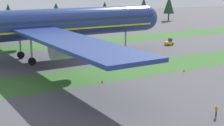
# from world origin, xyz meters

# --- Properties ---
(grass_strip_near) EXTENTS (320.00, 12.48, 0.01)m
(grass_strip_near) POSITION_xyz_m (0.00, 45.50, 0.00)
(grass_strip_near) COLOR #336028
(grass_strip_near) RESTS_ON ground
(grass_strip_far) EXTENTS (320.00, 12.48, 0.01)m
(grass_strip_far) POSITION_xyz_m (0.00, 82.46, 0.00)
(grass_strip_far) COLOR #336028
(grass_strip_far) RESTS_ON ground
(airliner) EXTENTS (70.33, 86.34, 23.71)m
(airliner) POSITION_xyz_m (-8.38, 63.88, 8.50)
(airliner) COLOR navy
(airliner) RESTS_ON ground
(pushback_tractor) EXTENTS (2.66, 1.42, 1.97)m
(pushback_tractor) POSITION_xyz_m (32.47, 65.72, 0.81)
(pushback_tractor) COLOR yellow
(pushback_tractor) RESTS_ON ground
(ground_crew_marshaller) EXTENTS (0.44, 0.41, 1.74)m
(ground_crew_marshaller) POSITION_xyz_m (2.67, 17.74, 0.95)
(ground_crew_marshaller) COLOR black
(ground_crew_marshaller) RESTS_ON ground
(taxiway_marker_0) EXTENTS (0.44, 0.44, 0.53)m
(taxiway_marker_0) POSITION_xyz_m (-3.27, 39.75, 0.27)
(taxiway_marker_0) COLOR orange
(taxiway_marker_0) RESTS_ON ground
(taxiway_marker_1) EXTENTS (0.44, 0.44, 0.50)m
(taxiway_marker_1) POSITION_xyz_m (15.17, 38.87, 0.25)
(taxiway_marker_1) COLOR orange
(taxiway_marker_1) RESTS_ON ground
(distant_tree_line) EXTENTS (157.93, 9.38, 12.18)m
(distant_tree_line) POSITION_xyz_m (2.63, 120.98, 7.24)
(distant_tree_line) COLOR #4C3823
(distant_tree_line) RESTS_ON ground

